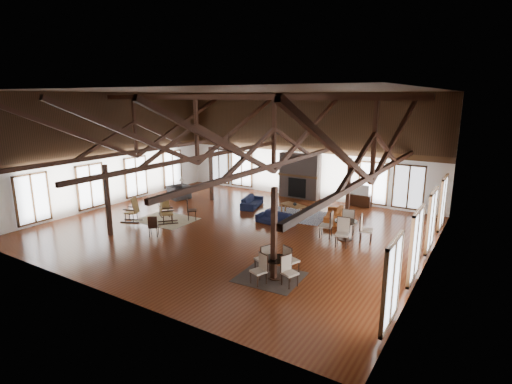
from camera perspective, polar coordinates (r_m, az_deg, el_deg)
The scene contains 31 objects.
floor at distance 18.01m, azimuth -3.14°, elevation -5.23°, with size 16.00×16.00×0.00m, color #5A2913.
ceiling at distance 17.07m, azimuth -3.41°, elevation 14.22°, with size 16.00×14.00×0.02m, color black.
wall_back at distance 23.31m, azimuth 6.71°, elevation 6.55°, with size 16.00×0.02×6.00m, color white.
wall_front at distance 12.35m, azimuth -22.24°, elevation -0.51°, with size 16.00×0.02×6.00m, color white.
wall_left at distance 22.80m, azimuth -20.05°, elevation 5.68°, with size 0.02×14.00×6.00m, color white.
wall_right at distance 14.35m, azimuth 23.91°, elevation 1.17°, with size 0.02×14.00×6.00m, color white.
roof_truss at distance 17.16m, azimuth -3.32°, elevation 7.62°, with size 15.60×14.07×3.14m.
post_grid at distance 17.59m, azimuth -3.21°, elevation -0.52°, with size 8.16×7.16×3.05m.
fireplace at distance 23.28m, azimuth 6.25°, elevation 2.29°, with size 2.50×0.69×2.60m.
ceiling_fan at distance 16.09m, azimuth -3.89°, elevation 6.17°, with size 1.60×1.60×0.75m.
sofa_navy_front at distance 18.59m, azimuth 2.76°, elevation -3.77°, with size 1.82×0.71×0.53m, color #131836.
sofa_navy_left at distance 21.41m, azimuth -0.58°, elevation -1.39°, with size 0.75×1.91×0.56m, color #121833.
sofa_orange at distance 19.44m, azimuth 11.09°, elevation -3.16°, with size 0.78×2.00×0.58m, color #9D4E1E.
coffee_table at distance 20.13m, azimuth 5.32°, elevation -1.96°, with size 1.43×1.03×0.49m.
vase at distance 19.94m, azimuth 5.57°, elevation -1.64°, with size 0.19×0.19×0.20m, color #B2B2B2.
armchair at distance 23.58m, azimuth -10.95°, elevation -0.00°, with size 1.02×1.16×0.76m, color #2A2A2D.
side_table_lamp at distance 24.27m, azimuth -10.52°, elevation 0.53°, with size 0.45×0.45×1.14m.
rocking_chair_a at distance 20.16m, azimuth -12.96°, elevation -2.08°, with size 0.90×0.79×1.03m.
rocking_chair_b at distance 19.05m, azimuth -12.88°, elevation -2.75°, with size 0.99×1.00×1.19m.
rocking_chair_c at distance 19.67m, azimuth -17.15°, elevation -2.52°, with size 1.03×0.82×1.18m.
side_chair_a at distance 19.33m, azimuth -9.46°, elevation -2.23°, with size 0.62×0.62×1.04m.
side_chair_b at distance 17.36m, azimuth -14.49°, elevation -4.53°, with size 0.54×0.54×0.92m.
cafe_table_near at distance 13.14m, azimuth 2.81°, elevation -10.27°, with size 1.87×1.87×0.96m.
cafe_table_far at distance 16.86m, azimuth 12.69°, elevation -4.84°, with size 2.22×2.22×1.14m.
cup_near at distance 13.02m, azimuth 2.46°, elevation -9.28°, with size 0.11×0.11×0.09m, color #B2B2B2.
cup_far at distance 16.79m, azimuth 12.55°, elevation -3.85°, with size 0.11×0.11×0.09m, color #B2B2B2.
tv_console at distance 22.31m, azimuth 14.59°, elevation -1.15°, with size 1.24×0.46×0.62m, color black.
television at distance 22.16m, azimuth 14.71°, elevation 0.34°, with size 0.99×0.13×0.57m, color #B2B2B2.
rug_tan at distance 19.69m, azimuth -12.66°, elevation -3.89°, with size 2.62×2.06×0.01m, color #CCBC8E.
rug_navy at distance 20.06m, azimuth 5.41°, elevation -3.29°, with size 3.17×2.37×0.01m, color #192146.
rug_dark at distance 13.39m, azimuth 2.02°, elevation -12.03°, with size 2.02×1.84×0.01m, color black.
Camera 1 is at (9.82, -13.96, 5.77)m, focal length 28.00 mm.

